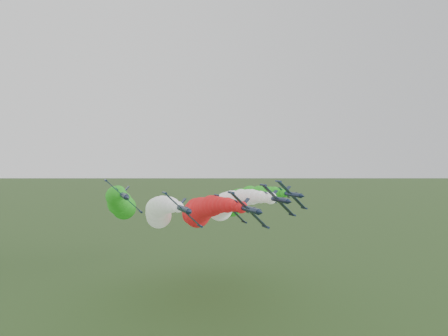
{
  "coord_description": "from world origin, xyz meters",
  "views": [
    {
      "loc": [
        -39.02,
        -90.88,
        46.23
      ],
      "look_at": [
        -4.54,
        3.29,
        43.94
      ],
      "focal_mm": 35.0,
      "sensor_mm": 36.0,
      "label": 1
    }
  ],
  "objects": [
    {
      "name": "jet_outer_left",
      "position": [
        -21.95,
        55.47,
        31.65
      ],
      "size": [
        16.69,
        74.82,
        18.01
      ],
      "rotation": [
        0.0,
        0.76,
        0.0
      ],
      "color": "#121E36",
      "rests_on": "ground"
    },
    {
      "name": "jet_outer_right",
      "position": [
        21.17,
        57.31,
        30.53
      ],
      "size": [
        16.71,
        74.84,
        18.02
      ],
      "rotation": [
        0.0,
        0.76,
        0.0
      ],
      "color": "#121E36",
      "rests_on": "ground"
    },
    {
      "name": "jet_lead",
      "position": [
        0.49,
        37.05,
        29.74
      ],
      "size": [
        16.26,
        74.39,
        17.58
      ],
      "rotation": [
        0.0,
        0.76,
        0.0
      ],
      "color": "#121E36",
      "rests_on": "ground"
    },
    {
      "name": "jet_inner_right",
      "position": [
        12.43,
        47.74,
        30.32
      ],
      "size": [
        16.34,
        74.47,
        17.65
      ],
      "rotation": [
        0.0,
        0.76,
        0.0
      ],
      "color": "#121E36",
      "rests_on": "ground"
    },
    {
      "name": "jet_trail",
      "position": [
        5.48,
        59.7,
        27.39
      ],
      "size": [
        16.35,
        74.48,
        17.66
      ],
      "rotation": [
        0.0,
        0.76,
        0.0
      ],
      "color": "#121E36",
      "rests_on": "ground"
    },
    {
      "name": "jet_inner_left",
      "position": [
        -11.24,
        44.52,
        29.47
      ],
      "size": [
        16.68,
        74.81,
        17.99
      ],
      "rotation": [
        0.0,
        0.76,
        0.0
      ],
      "color": "#121E36",
      "rests_on": "ground"
    }
  ]
}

